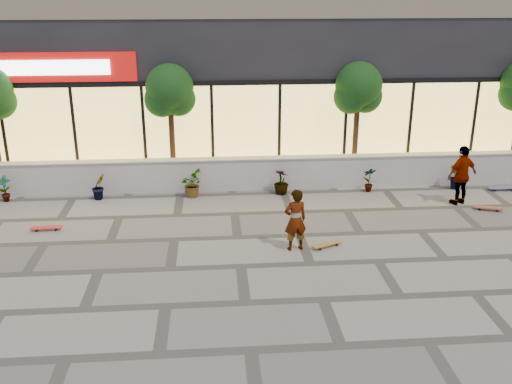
{
  "coord_description": "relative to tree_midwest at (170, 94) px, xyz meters",
  "views": [
    {
      "loc": [
        -2.23,
        -10.25,
        6.15
      ],
      "look_at": [
        -1.16,
        3.1,
        1.3
      ],
      "focal_mm": 40.0,
      "sensor_mm": 36.0,
      "label": 1
    }
  ],
  "objects": [
    {
      "name": "ground",
      "position": [
        3.5,
        -7.7,
        -2.99
      ],
      "size": [
        80.0,
        80.0,
        0.0
      ],
      "primitive_type": "plane",
      "color": "gray",
      "rests_on": "ground"
    },
    {
      "name": "planter_wall",
      "position": [
        3.5,
        -0.7,
        -2.46
      ],
      "size": [
        22.0,
        0.42,
        1.04
      ],
      "color": "silver",
      "rests_on": "ground"
    },
    {
      "name": "retail_building",
      "position": [
        3.5,
        4.79,
        1.26
      ],
      "size": [
        24.0,
        9.17,
        8.5
      ],
      "color": "black",
      "rests_on": "ground"
    },
    {
      "name": "shrub_a",
      "position": [
        -5.0,
        -1.25,
        -2.58
      ],
      "size": [
        0.43,
        0.29,
        0.81
      ],
      "primitive_type": "imported",
      "color": "#113611",
      "rests_on": "ground"
    },
    {
      "name": "shrub_b",
      "position": [
        -2.2,
        -1.25,
        -2.58
      ],
      "size": [
        0.57,
        0.57,
        0.81
      ],
      "primitive_type": "imported",
      "rotation": [
        0.0,
        0.0,
        0.82
      ],
      "color": "#113611",
      "rests_on": "ground"
    },
    {
      "name": "shrub_c",
      "position": [
        0.6,
        -1.25,
        -2.58
      ],
      "size": [
        0.68,
        0.77,
        0.81
      ],
      "primitive_type": "imported",
      "rotation": [
        0.0,
        0.0,
        1.64
      ],
      "color": "#113611",
      "rests_on": "ground"
    },
    {
      "name": "shrub_d",
      "position": [
        3.4,
        -1.25,
        -2.58
      ],
      "size": [
        0.64,
        0.64,
        0.81
      ],
      "primitive_type": "imported",
      "rotation": [
        0.0,
        0.0,
        2.46
      ],
      "color": "#113611",
      "rests_on": "ground"
    },
    {
      "name": "shrub_e",
      "position": [
        6.2,
        -1.25,
        -2.58
      ],
      "size": [
        0.46,
        0.35,
        0.81
      ],
      "primitive_type": "imported",
      "rotation": [
        0.0,
        0.0,
        3.28
      ],
      "color": "#113611",
      "rests_on": "ground"
    },
    {
      "name": "shrub_f",
      "position": [
        9.0,
        -1.25,
        -2.58
      ],
      "size": [
        0.55,
        0.57,
        0.81
      ],
      "primitive_type": "imported",
      "rotation": [
        0.0,
        0.0,
        4.1
      ],
      "color": "#113611",
      "rests_on": "ground"
    },
    {
      "name": "tree_midwest",
      "position": [
        0.0,
        0.0,
        0.0
      ],
      "size": [
        1.6,
        1.5,
        3.92
      ],
      "color": "#402816",
      "rests_on": "ground"
    },
    {
      "name": "tree_mideast",
      "position": [
        6.0,
        0.0,
        0.0
      ],
      "size": [
        1.6,
        1.5,
        3.92
      ],
      "color": "#402816",
      "rests_on": "ground"
    },
    {
      "name": "skater_center",
      "position": [
        3.25,
        -5.26,
        -2.2
      ],
      "size": [
        0.64,
        0.49,
        1.57
      ],
      "primitive_type": "imported",
      "rotation": [
        0.0,
        0.0,
        3.36
      ],
      "color": "white",
      "rests_on": "ground"
    },
    {
      "name": "skater_right_near",
      "position": [
        8.6,
        -2.53,
        -2.09
      ],
      "size": [
        1.14,
        0.79,
        1.79
      ],
      "primitive_type": "imported",
      "rotation": [
        0.0,
        0.0,
        3.51
      ],
      "color": "white",
      "rests_on": "ground"
    },
    {
      "name": "skateboard_center",
      "position": [
        4.07,
        -5.2,
        -2.9
      ],
      "size": [
        0.83,
        0.53,
        0.1
      ],
      "rotation": [
        0.0,
        0.0,
        0.43
      ],
      "color": "olive",
      "rests_on": "ground"
    },
    {
      "name": "skateboard_left",
      "position": [
        -3.2,
        -3.58,
        -2.9
      ],
      "size": [
        0.81,
        0.24,
        0.1
      ],
      "rotation": [
        0.0,
        0.0,
        0.04
      ],
      "color": "red",
      "rests_on": "ground"
    },
    {
      "name": "skateboard_right_near",
      "position": [
        9.24,
        -3.13,
        -2.9
      ],
      "size": [
        0.83,
        0.45,
        0.1
      ],
      "rotation": [
        0.0,
        0.0,
        -0.31
      ],
      "color": "brown",
      "rests_on": "ground"
    },
    {
      "name": "skateboard_right_far",
      "position": [
        10.48,
        -1.5,
        -2.9
      ],
      "size": [
        0.87,
        0.23,
        0.1
      ],
      "rotation": [
        0.0,
        0.0,
        -0.01
      ],
      "color": "#655296",
      "rests_on": "ground"
    }
  ]
}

